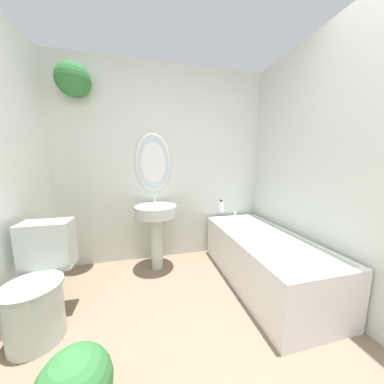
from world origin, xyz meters
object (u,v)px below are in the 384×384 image
Objects in this scene: shampoo_bottle at (221,207)px; pedestal_sink at (156,221)px; bathtub at (263,257)px; toilet at (40,286)px.

pedestal_sink is at bearing -169.31° from shampoo_bottle.
bathtub is at bearing -74.51° from shampoo_bottle.
pedestal_sink is 5.17× the size of shampoo_bottle.
bathtub is at bearing 3.93° from toilet.
toilet is at bearing -154.76° from shampoo_bottle.
toilet is 4.73× the size of shampoo_bottle.
pedestal_sink reaches higher than bathtub.
shampoo_bottle is (1.74, 0.82, 0.31)m from toilet.
pedestal_sink is 0.57× the size of bathtub.
toilet is 1.94m from bathtub.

